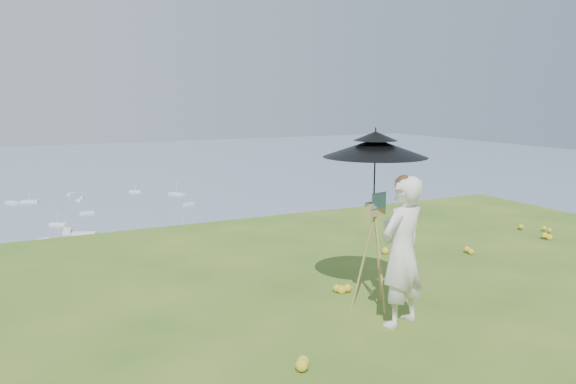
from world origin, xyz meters
TOP-DOWN VIEW (x-y plane):
  - ground at (0.00, 0.00)m, footprint 14.00×14.00m
  - shoreline_tier at (0.00, 75.00)m, footprint 170.00×28.00m
  - bay_water at (0.00, 240.00)m, footprint 700.00×700.00m
  - slope_trees at (0.00, 35.00)m, footprint 110.00×50.00m
  - harbor_town at (0.00, 75.00)m, footprint 110.00×22.00m
  - wildflowers at (0.00, 0.25)m, footprint 10.00×10.50m
  - painter at (-1.07, 0.34)m, footprint 0.79×0.63m
  - field_easel at (-1.05, 0.95)m, footprint 0.73×0.73m
  - sun_umbrella at (-1.05, 0.98)m, footprint 1.54×1.54m
  - painter_cap at (-1.07, 0.34)m, footprint 0.23×0.27m

SIDE VIEW (x-z plane):
  - shoreline_tier at x=0.00m, z-range -40.00..-32.00m
  - bay_water at x=0.00m, z-range -34.00..-34.00m
  - harbor_town at x=0.00m, z-range -32.00..-27.00m
  - slope_trees at x=0.00m, z-range -18.00..-12.00m
  - ground at x=0.00m, z-range 0.00..0.00m
  - wildflowers at x=0.00m, z-range 0.00..0.12m
  - field_easel at x=-1.05m, z-range 0.00..1.60m
  - painter at x=-1.07m, z-range 0.00..1.89m
  - painter_cap at x=-1.07m, z-range 1.78..1.88m
  - sun_umbrella at x=-1.05m, z-range 1.31..2.44m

